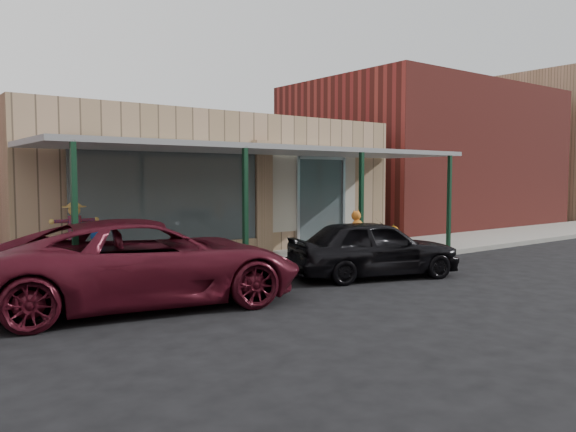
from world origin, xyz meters
TOP-DOWN VIEW (x-y plane):
  - ground at (0.00, 0.00)m, footprint 120.00×120.00m
  - sidewalk at (0.00, 3.60)m, footprint 40.00×3.20m
  - storefront at (-0.00, 8.16)m, footprint 12.00×6.25m
  - awning at (0.00, 3.56)m, footprint 12.00×3.00m
  - block_buildings_near at (2.01, 9.20)m, footprint 61.00×8.00m
  - barrel_scarecrow at (-5.00, 3.86)m, footprint 1.04×0.76m
  - barrel_pumpkin at (4.73, 3.67)m, footprint 0.64×0.64m
  - handicap_sign at (-5.00, 2.40)m, footprint 0.25×0.12m
  - parked_sedan at (0.92, 0.85)m, footprint 4.35×2.78m
  - car_maroon at (-4.46, 1.36)m, footprint 6.12×3.70m

SIDE VIEW (x-z plane):
  - ground at x=0.00m, z-range 0.00..0.00m
  - sidewalk at x=0.00m, z-range 0.00..0.15m
  - barrel_pumpkin at x=4.73m, z-range 0.05..0.76m
  - parked_sedan at x=0.92m, z-range -0.08..1.46m
  - barrel_scarecrow at x=-5.00m, z-range -0.13..1.59m
  - car_maroon at x=-4.46m, z-range 0.00..1.59m
  - handicap_sign at x=-5.00m, z-range 0.34..1.62m
  - storefront at x=0.00m, z-range -0.01..4.19m
  - awning at x=0.00m, z-range 1.49..4.53m
  - block_buildings_near at x=2.01m, z-range -0.23..7.77m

